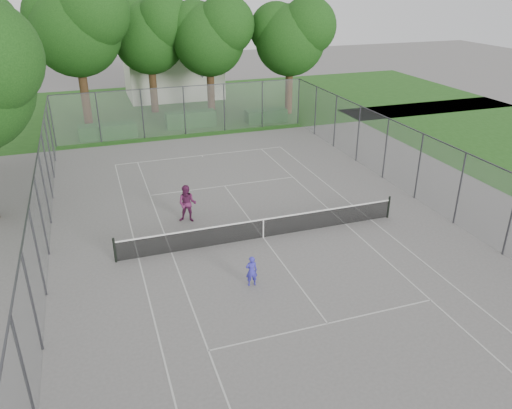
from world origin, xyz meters
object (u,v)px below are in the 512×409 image
object	(u,v)px
house	(171,50)
woman_player	(187,204)
girl_player	(252,271)
tennis_net	(263,228)

from	to	relation	value
house	woman_player	xyz separation A→B (m)	(-4.42, -27.50, -3.40)
girl_player	woman_player	distance (m)	6.22
house	girl_player	distance (m)	33.97
tennis_net	girl_player	distance (m)	3.77
woman_player	tennis_net	bearing A→B (deg)	-20.30
tennis_net	house	size ratio (longest dim) A/B	1.20
tennis_net	woman_player	world-z (taller)	woman_player
house	girl_player	size ratio (longest dim) A/B	8.69
tennis_net	house	bearing A→B (deg)	86.96
woman_player	girl_player	bearing A→B (deg)	-55.59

